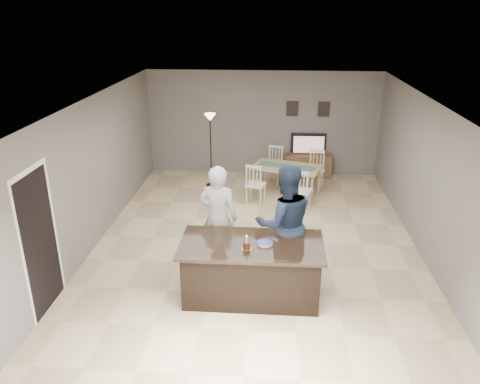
# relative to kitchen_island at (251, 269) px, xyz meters

# --- Properties ---
(floor) EXTENTS (8.00, 8.00, 0.00)m
(floor) POSITION_rel_kitchen_island_xyz_m (0.00, 1.80, -0.45)
(floor) COLOR #CEB284
(floor) RESTS_ON ground
(room_shell) EXTENTS (8.00, 8.00, 8.00)m
(room_shell) POSITION_rel_kitchen_island_xyz_m (0.00, 1.80, 1.22)
(room_shell) COLOR slate
(room_shell) RESTS_ON floor
(kitchen_island) EXTENTS (2.15, 1.10, 0.90)m
(kitchen_island) POSITION_rel_kitchen_island_xyz_m (0.00, 0.00, 0.00)
(kitchen_island) COLOR black
(kitchen_island) RESTS_ON floor
(tv_console) EXTENTS (1.20, 0.40, 0.60)m
(tv_console) POSITION_rel_kitchen_island_xyz_m (1.20, 5.57, -0.15)
(tv_console) COLOR brown
(tv_console) RESTS_ON floor
(television) EXTENTS (0.91, 0.12, 0.53)m
(television) POSITION_rel_kitchen_island_xyz_m (1.20, 5.64, 0.41)
(television) COLOR black
(television) RESTS_ON tv_console
(tv_screen_glow) EXTENTS (0.78, 0.00, 0.78)m
(tv_screen_glow) POSITION_rel_kitchen_island_xyz_m (1.20, 5.56, 0.42)
(tv_screen_glow) COLOR orange
(tv_screen_glow) RESTS_ON tv_console
(picture_frames) EXTENTS (1.10, 0.02, 0.38)m
(picture_frames) POSITION_rel_kitchen_island_xyz_m (1.15, 5.78, 1.30)
(picture_frames) COLOR black
(picture_frames) RESTS_ON room_shell
(doorway) EXTENTS (0.00, 2.10, 2.65)m
(doorway) POSITION_rel_kitchen_island_xyz_m (-2.99, -0.50, 0.80)
(doorway) COLOR black
(doorway) RESTS_ON floor
(woman) EXTENTS (0.72, 0.53, 1.82)m
(woman) POSITION_rel_kitchen_island_xyz_m (-0.60, 0.86, 0.45)
(woman) COLOR #B3B3B7
(woman) RESTS_ON floor
(man) EXTENTS (1.08, 0.92, 1.96)m
(man) POSITION_rel_kitchen_island_xyz_m (0.49, 0.55, 0.52)
(man) COLOR #1B263C
(man) RESTS_ON floor
(birthday_cake) EXTENTS (0.14, 0.14, 0.22)m
(birthday_cake) POSITION_rel_kitchen_island_xyz_m (-0.07, -0.18, 0.50)
(birthday_cake) COLOR gold
(birthday_cake) RESTS_ON kitchen_island
(plate_stack) EXTENTS (0.24, 0.24, 0.04)m
(plate_stack) POSITION_rel_kitchen_island_xyz_m (0.20, -0.01, 0.46)
(plate_stack) COLOR white
(plate_stack) RESTS_ON kitchen_island
(dining_table) EXTENTS (1.90, 2.08, 0.94)m
(dining_table) POSITION_rel_kitchen_island_xyz_m (0.62, 4.20, 0.14)
(dining_table) COLOR tan
(dining_table) RESTS_ON floor
(floor_lamp) EXTENTS (0.27, 0.27, 1.82)m
(floor_lamp) POSITION_rel_kitchen_island_xyz_m (-1.23, 4.71, 0.96)
(floor_lamp) COLOR black
(floor_lamp) RESTS_ON floor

